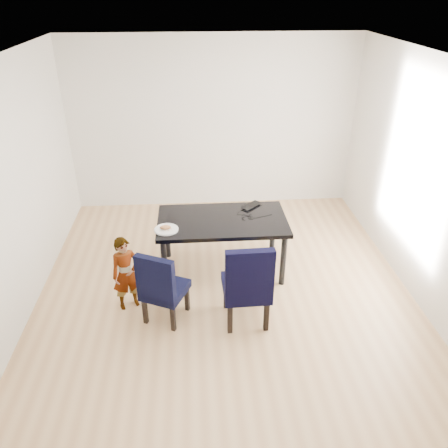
{
  "coord_description": "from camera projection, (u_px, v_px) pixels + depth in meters",
  "views": [
    {
      "loc": [
        -0.33,
        -4.23,
        3.34
      ],
      "look_at": [
        0.0,
        0.2,
        0.85
      ],
      "focal_mm": 35.0,
      "sensor_mm": 36.0,
      "label": 1
    }
  ],
  "objects": [
    {
      "name": "floor",
      "position": [
        225.0,
        293.0,
        5.34
      ],
      "size": [
        4.5,
        5.0,
        0.01
      ],
      "primitive_type": "cube",
      "color": "tan",
      "rests_on": "ground"
    },
    {
      "name": "ceiling",
      "position": [
        226.0,
        59.0,
        4.01
      ],
      "size": [
        4.5,
        5.0,
        0.01
      ],
      "primitive_type": "cube",
      "color": "white",
      "rests_on": "wall_back"
    },
    {
      "name": "wall_back",
      "position": [
        213.0,
        125.0,
        6.85
      ],
      "size": [
        4.5,
        0.01,
        2.7
      ],
      "primitive_type": "cube",
      "color": "silver",
      "rests_on": "ground"
    },
    {
      "name": "wall_front",
      "position": [
        259.0,
        378.0,
        2.5
      ],
      "size": [
        4.5,
        0.01,
        2.7
      ],
      "primitive_type": "cube",
      "color": "silver",
      "rests_on": "ground"
    },
    {
      "name": "wall_left",
      "position": [
        9.0,
        199.0,
        4.53
      ],
      "size": [
        0.01,
        5.0,
        2.7
      ],
      "primitive_type": "cube",
      "color": "silver",
      "rests_on": "ground"
    },
    {
      "name": "wall_right",
      "position": [
        428.0,
        186.0,
        4.82
      ],
      "size": [
        0.01,
        5.0,
        2.7
      ],
      "primitive_type": "cube",
      "color": "white",
      "rests_on": "ground"
    },
    {
      "name": "dining_table",
      "position": [
        222.0,
        245.0,
        5.59
      ],
      "size": [
        1.6,
        0.9,
        0.75
      ],
      "primitive_type": "cube",
      "color": "black",
      "rests_on": "floor"
    },
    {
      "name": "chair_left",
      "position": [
        165.0,
        284.0,
        4.75
      ],
      "size": [
        0.58,
        0.59,
        0.9
      ],
      "primitive_type": "cube",
      "rotation": [
        0.0,
        0.0,
        -0.43
      ],
      "color": "black",
      "rests_on": "floor"
    },
    {
      "name": "chair_right",
      "position": [
        246.0,
        281.0,
        4.68
      ],
      "size": [
        0.51,
        0.53,
        1.03
      ],
      "primitive_type": "cube",
      "rotation": [
        0.0,
        0.0,
        0.03
      ],
      "color": "black",
      "rests_on": "floor"
    },
    {
      "name": "child",
      "position": [
        126.0,
        274.0,
        4.91
      ],
      "size": [
        0.39,
        0.33,
        0.91
      ],
      "primitive_type": "imported",
      "rotation": [
        0.0,
        0.0,
        0.43
      ],
      "color": "orange",
      "rests_on": "floor"
    },
    {
      "name": "plate",
      "position": [
        166.0,
        229.0,
        5.17
      ],
      "size": [
        0.32,
        0.32,
        0.02
      ],
      "primitive_type": "cylinder",
      "rotation": [
        0.0,
        0.0,
        -0.13
      ],
      "color": "white",
      "rests_on": "dining_table"
    },
    {
      "name": "sandwich",
      "position": [
        165.0,
        227.0,
        5.14
      ],
      "size": [
        0.15,
        0.11,
        0.05
      ],
      "primitive_type": "ellipsoid",
      "rotation": [
        0.0,
        0.0,
        0.36
      ],
      "color": "#A5683B",
      "rests_on": "plate"
    },
    {
      "name": "laptop",
      "position": [
        249.0,
        205.0,
        5.73
      ],
      "size": [
        0.35,
        0.35,
        0.02
      ],
      "primitive_type": "imported",
      "rotation": [
        0.0,
        0.0,
        3.91
      ],
      "color": "black",
      "rests_on": "dining_table"
    },
    {
      "name": "cable_tangle",
      "position": [
        248.0,
        218.0,
        5.43
      ],
      "size": [
        0.19,
        0.19,
        0.01
      ],
      "primitive_type": "torus",
      "rotation": [
        0.0,
        0.0,
        0.24
      ],
      "color": "black",
      "rests_on": "dining_table"
    }
  ]
}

